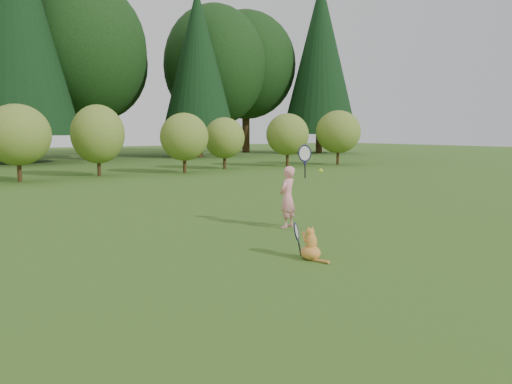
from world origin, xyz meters
TOP-DOWN VIEW (x-y plane):
  - ground at (0.00, 0.00)m, footprint 100.00×100.00m
  - shrub_row at (0.00, 13.00)m, footprint 28.00×3.00m
  - woodland_backdrop at (0.00, 23.00)m, footprint 48.00×10.00m
  - child at (0.95, 0.89)m, footprint 0.64×0.41m
  - cat at (-0.17, -1.02)m, footprint 0.38×0.64m
  - tennis_ball at (1.63, 0.80)m, footprint 0.08×0.08m

SIDE VIEW (x-z plane):
  - ground at x=0.00m, z-range 0.00..0.00m
  - cat at x=-0.17m, z-range -0.07..0.53m
  - child at x=0.95m, z-range -0.25..1.39m
  - tennis_ball at x=1.63m, z-range 0.96..1.03m
  - shrub_row at x=0.00m, z-range 0.00..2.80m
  - woodland_backdrop at x=0.00m, z-range 0.00..15.00m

